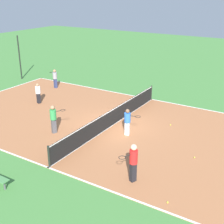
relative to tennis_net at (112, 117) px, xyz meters
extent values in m
plane|color=#47843D|center=(0.00, 0.00, -0.58)|extent=(80.00, 80.00, 0.00)
cube|color=#AD6B42|center=(0.00, 0.00, -0.57)|extent=(11.45, 22.71, 0.02)
cube|color=white|center=(-5.67, 0.00, -0.55)|extent=(0.10, 22.71, 0.00)
cube|color=white|center=(5.67, 0.00, -0.55)|extent=(0.10, 22.71, 0.00)
cube|color=white|center=(0.00, 0.00, -0.55)|extent=(11.45, 0.10, 0.00)
cylinder|color=black|center=(-5.57, 0.00, -0.01)|extent=(0.10, 0.10, 1.09)
cylinder|color=black|center=(5.57, 0.00, -0.01)|extent=(0.10, 0.10, 1.09)
cube|color=black|center=(0.00, 0.00, -0.03)|extent=(11.15, 0.03, 1.04)
cube|color=white|center=(0.00, 0.00, 0.46)|extent=(11.15, 0.04, 0.06)
cylinder|color=#4C4C51|center=(-7.89, 0.37, -0.37)|extent=(0.08, 0.08, 0.41)
cube|color=navy|center=(4.09, 8.12, -0.16)|extent=(0.27, 0.31, 0.79)
cylinder|color=gray|center=(4.09, 8.12, 0.51)|extent=(0.46, 0.46, 0.55)
sphere|color=#A87A56|center=(4.09, 8.12, 0.90)|extent=(0.24, 0.24, 0.24)
cylinder|color=#262626|center=(4.20, 8.42, 0.65)|extent=(0.12, 0.27, 0.03)
torus|color=black|center=(4.30, 8.68, 0.65)|extent=(0.39, 0.39, 0.02)
cube|color=white|center=(-0.66, -1.42, -0.16)|extent=(0.25, 0.29, 0.78)
cylinder|color=blue|center=(-0.66, -1.42, 0.51)|extent=(0.43, 0.43, 0.55)
sphere|color=brown|center=(-0.66, -1.42, 0.90)|extent=(0.24, 0.24, 0.24)
cylinder|color=#262626|center=(-0.59, -1.74, 0.64)|extent=(0.09, 0.28, 0.03)
torus|color=black|center=(-0.52, -2.01, 0.64)|extent=(0.36, 0.36, 0.02)
cube|color=#4C4C51|center=(-2.65, 2.30, -0.13)|extent=(0.32, 0.30, 0.84)
cylinder|color=green|center=(-2.65, 2.30, 0.59)|extent=(0.49, 0.49, 0.59)
sphere|color=#A87A56|center=(-2.65, 2.30, 1.01)|extent=(0.25, 0.25, 0.25)
cylinder|color=#262626|center=(-2.37, 2.14, 0.74)|extent=(0.26, 0.16, 0.03)
torus|color=black|center=(-2.12, 2.01, 0.74)|extent=(0.41, 0.41, 0.02)
cube|color=black|center=(-4.55, -3.88, -0.11)|extent=(0.31, 0.28, 0.89)
cylinder|color=red|center=(-4.55, -3.88, 0.65)|extent=(0.47, 0.47, 0.62)
sphere|color=beige|center=(-4.55, -3.88, 1.10)|extent=(0.27, 0.27, 0.27)
cylinder|color=#262626|center=(-4.84, -3.76, 0.81)|extent=(0.27, 0.14, 0.03)
torus|color=black|center=(-5.10, -3.65, 0.81)|extent=(0.40, 0.40, 0.02)
cube|color=black|center=(0.58, 6.63, -0.18)|extent=(0.25, 0.29, 0.75)
cylinder|color=white|center=(0.58, 6.63, 0.46)|extent=(0.44, 0.44, 0.52)
sphere|color=#A87A56|center=(0.58, 6.63, 0.83)|extent=(0.22, 0.22, 0.22)
sphere|color=#CCE033|center=(-5.16, -5.75, -0.52)|extent=(0.07, 0.07, 0.07)
sphere|color=#CCE033|center=(-1.21, -5.54, -0.52)|extent=(0.07, 0.07, 0.07)
sphere|color=#CCE033|center=(1.87, -3.05, -0.52)|extent=(0.07, 0.07, 0.07)
cylinder|color=black|center=(4.66, 12.75, 1.40)|extent=(0.12, 0.12, 3.94)
camera|label=1|loc=(-14.80, -9.16, 7.25)|focal=50.00mm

